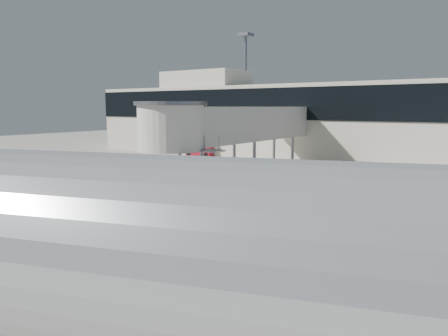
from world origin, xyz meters
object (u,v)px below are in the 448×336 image
Objects in this scene: suitcase_cart at (290,196)px; minivan at (426,181)px; box_cart_far at (64,198)px; belt_loader at (202,150)px; box_cart_near at (93,206)px; aircraft at (184,264)px; ground_worker at (64,211)px; baggage_tug at (257,189)px.

minivan is (5.93, 7.03, 0.49)m from suitcase_cart.
box_cart_far is 0.86× the size of belt_loader.
box_cart_near is at bearing -19.09° from box_cart_far.
aircraft is (13.08, -8.15, 2.20)m from box_cart_near.
ground_worker is (-6.29, -10.61, 0.34)m from suitcase_cart.
aircraft is (26.08, -33.75, 2.11)m from belt_loader.
box_cart_far is at bearing -66.26° from belt_loader.
baggage_tug is at bearing -40.51° from belt_loader.
suitcase_cart is at bearing -124.20° from minivan.
ground_worker is (4.28, -2.94, 0.41)m from box_cart_far.
minivan is 1.23× the size of belt_loader.
baggage_tug is at bearing 39.89° from box_cart_far.
baggage_tug is 0.54× the size of minivan.
aircraft is at bearing -49.27° from belt_loader.
minivan is at bearing -18.33° from belt_loader.
baggage_tug is 10.69m from minivan.
suitcase_cart is 26.33m from belt_loader.
baggage_tug is at bearing 87.43° from ground_worker.
belt_loader reaches higher than suitcase_cart.
box_cart_far is 0.18× the size of aircraft.
suitcase_cart is 10.94m from box_cart_near.
box_cart_near is 15.56m from aircraft.
aircraft is at bearing -64.45° from suitcase_cart.
minivan is (16.51, 14.71, 0.56)m from box_cart_far.
belt_loader is (-13.00, 25.60, 0.09)m from box_cart_near.
box_cart_far is 1.85× the size of ground_worker.
suitcase_cart is at bearing 92.23° from aircraft.
minivan reaches higher than box_cart_near.
baggage_tug is 23.79m from belt_loader.
baggage_tug is 11.54m from box_cart_far.
suitcase_cart is 12.34m from ground_worker.
suitcase_cart is at bearing -37.65° from belt_loader.
box_cart_far is at bearing -132.34° from minivan.
box_cart_near is 0.20× the size of aircraft.
ground_worker is at bearing -122.89° from baggage_tug.
minivan is 23.68m from aircraft.
suitcase_cart is 1.10× the size of box_cart_near.
minivan is at bearing 69.61° from box_cart_near.
box_cart_far is 26.56m from belt_loader.
ground_worker is at bearing -41.64° from box_cart_far.
aircraft reaches higher than baggage_tug.
ground_worker reaches higher than minivan.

